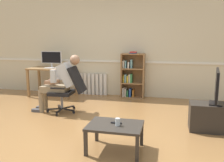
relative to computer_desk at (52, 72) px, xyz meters
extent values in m
plane|color=olive|center=(1.81, -2.15, -0.65)|extent=(18.00, 18.00, 0.00)
cube|color=beige|center=(1.81, 0.50, 0.70)|extent=(12.00, 0.10, 2.70)
cube|color=white|center=(1.81, 0.44, 0.27)|extent=(12.00, 0.03, 0.05)
cube|color=#9E7547|center=(-0.56, -0.29, -0.29)|extent=(0.06, 0.06, 0.72)
cube|color=#9E7547|center=(0.56, -0.29, -0.29)|extent=(0.06, 0.06, 0.72)
cube|color=#9E7547|center=(0.56, 0.29, -0.29)|extent=(0.06, 0.06, 0.72)
cube|color=#9E7547|center=(-0.56, 0.29, -0.29)|extent=(0.06, 0.06, 0.72)
cube|color=#9E7547|center=(0.00, 0.00, 0.09)|extent=(1.20, 0.65, 0.04)
cube|color=silver|center=(-0.04, 0.06, 0.12)|extent=(0.18, 0.14, 0.01)
cube|color=silver|center=(-0.04, 0.08, 0.17)|extent=(0.04, 0.02, 0.10)
cube|color=silver|center=(-0.04, 0.08, 0.38)|extent=(0.59, 0.02, 0.32)
cube|color=black|center=(-0.04, 0.07, 0.38)|extent=(0.54, 0.00, 0.29)
cube|color=white|center=(0.05, -0.14, 0.12)|extent=(0.37, 0.12, 0.02)
cube|color=white|center=(0.25, -0.12, 0.13)|extent=(0.06, 0.10, 0.03)
cube|color=olive|center=(1.85, 0.27, -0.07)|extent=(0.03, 0.28, 1.15)
cube|color=olive|center=(2.42, 0.27, -0.07)|extent=(0.03, 0.28, 1.15)
cube|color=olive|center=(2.13, 0.41, -0.07)|extent=(0.57, 0.02, 1.15)
cube|color=olive|center=(2.13, 0.27, -0.63)|extent=(0.54, 0.28, 0.03)
cube|color=olive|center=(2.13, 0.27, -0.26)|extent=(0.54, 0.28, 0.03)
cube|color=olive|center=(2.13, 0.27, 0.12)|extent=(0.54, 0.28, 0.03)
cube|color=olive|center=(2.13, 0.27, 0.49)|extent=(0.54, 0.28, 0.03)
cube|color=white|center=(1.90, 0.25, -0.50)|extent=(0.03, 0.19, 0.23)
cube|color=gold|center=(1.90, 0.28, -0.15)|extent=(0.03, 0.19, 0.18)
cube|color=beige|center=(1.90, 0.28, 0.23)|extent=(0.05, 0.19, 0.20)
cube|color=beige|center=(1.95, 0.28, -0.51)|extent=(0.05, 0.19, 0.22)
cube|color=#6699A3|center=(1.95, 0.27, -0.14)|extent=(0.05, 0.19, 0.21)
cube|color=#6699A3|center=(1.95, 0.26, 0.23)|extent=(0.03, 0.19, 0.19)
cube|color=#38844C|center=(2.01, 0.26, -0.54)|extent=(0.03, 0.19, 0.16)
cube|color=gold|center=(2.01, 0.26, -0.16)|extent=(0.03, 0.19, 0.18)
cube|color=white|center=(2.03, 0.26, 0.21)|extent=(0.04, 0.19, 0.16)
cube|color=#2D519E|center=(2.07, 0.29, -0.51)|extent=(0.05, 0.19, 0.21)
cube|color=beige|center=(2.06, 0.27, -0.14)|extent=(0.05, 0.19, 0.22)
cube|color=#6699A3|center=(2.10, 0.28, 0.24)|extent=(0.04, 0.19, 0.22)
cube|color=orange|center=(2.16, 0.28, -0.53)|extent=(0.03, 0.19, 0.18)
cube|color=#38844C|center=(2.10, 0.25, -0.13)|extent=(0.05, 0.19, 0.22)
cube|color=#2D519E|center=(2.14, 0.26, 0.52)|extent=(0.16, 0.22, 0.02)
cube|color=red|center=(2.14, 0.24, 0.54)|extent=(0.16, 0.22, 0.02)
cube|color=white|center=(0.69, 0.39, -0.36)|extent=(0.09, 0.08, 0.58)
cube|color=white|center=(0.80, 0.39, -0.36)|extent=(0.09, 0.08, 0.58)
cube|color=white|center=(0.91, 0.39, -0.36)|extent=(0.09, 0.08, 0.58)
cube|color=white|center=(1.03, 0.39, -0.36)|extent=(0.09, 0.08, 0.58)
cube|color=white|center=(1.14, 0.39, -0.36)|extent=(0.09, 0.08, 0.58)
cube|color=white|center=(1.25, 0.39, -0.36)|extent=(0.09, 0.08, 0.58)
cube|color=white|center=(1.37, 0.39, -0.36)|extent=(0.09, 0.08, 0.58)
cube|color=black|center=(0.89, -1.46, -0.58)|extent=(0.05, 0.30, 0.02)
cylinder|color=black|center=(0.89, -1.61, -0.62)|extent=(0.03, 0.06, 0.06)
cube|color=black|center=(1.02, -1.35, -0.58)|extent=(0.30, 0.11, 0.02)
cylinder|color=black|center=(1.17, -1.38, -0.62)|extent=(0.06, 0.04, 0.06)
cube|color=black|center=(0.96, -1.18, -0.58)|extent=(0.19, 0.27, 0.02)
cylinder|color=black|center=(1.04, -1.06, -0.62)|extent=(0.05, 0.06, 0.06)
cube|color=black|center=(0.78, -1.19, -0.58)|extent=(0.22, 0.25, 0.02)
cylinder|color=black|center=(0.68, -1.08, -0.62)|extent=(0.05, 0.06, 0.06)
cube|color=black|center=(0.74, -1.36, -0.58)|extent=(0.29, 0.14, 0.02)
cylinder|color=black|center=(0.60, -1.42, -0.62)|extent=(0.06, 0.04, 0.06)
cylinder|color=gray|center=(0.88, -1.31, -0.42)|extent=(0.05, 0.05, 0.30)
cube|color=black|center=(0.88, -1.31, -0.23)|extent=(0.49, 0.49, 0.07)
cube|color=black|center=(1.22, -1.29, 0.05)|extent=(0.32, 0.45, 0.53)
cube|color=black|center=(0.88, -1.05, -0.09)|extent=(0.28, 0.06, 0.03)
cube|color=black|center=(0.91, -1.57, -0.09)|extent=(0.28, 0.06, 0.03)
cube|color=#937F60|center=(0.88, -1.31, -0.13)|extent=(0.28, 0.36, 0.14)
cube|color=silver|center=(1.03, -1.30, 0.15)|extent=(0.42, 0.36, 0.52)
sphere|color=#A87A5B|center=(1.18, -1.29, 0.46)|extent=(0.20, 0.20, 0.20)
cube|color=black|center=(0.60, -1.33, -0.03)|extent=(0.15, 0.05, 0.02)
cube|color=#937F60|center=(0.66, -1.22, -0.16)|extent=(0.43, 0.16, 0.13)
cylinder|color=#937F60|center=(0.45, -1.24, -0.42)|extent=(0.10, 0.10, 0.46)
cube|color=#4C4C51|center=(0.35, -1.24, -0.62)|extent=(0.23, 0.10, 0.06)
cube|color=#937F60|center=(0.67, -1.42, -0.16)|extent=(0.43, 0.16, 0.13)
cylinder|color=#937F60|center=(0.46, -1.44, -0.42)|extent=(0.10, 0.10, 0.46)
cube|color=#4C4C51|center=(0.37, -1.44, -0.62)|extent=(0.23, 0.10, 0.06)
cube|color=silver|center=(0.77, -1.16, 0.13)|extent=(0.10, 0.09, 0.26)
cube|color=#A87A5B|center=(0.67, -1.23, -0.01)|extent=(0.24, 0.08, 0.07)
cube|color=silver|center=(0.79, -1.48, 0.13)|extent=(0.10, 0.09, 0.26)
cube|color=#A87A5B|center=(0.68, -1.42, -0.01)|extent=(0.24, 0.08, 0.07)
cube|color=#2D2823|center=(3.81, -1.71, -0.42)|extent=(0.81, 0.43, 0.46)
cube|color=black|center=(3.81, -1.71, -0.17)|extent=(0.25, 0.35, 0.02)
cylinder|color=black|center=(3.81, -1.71, -0.14)|extent=(0.04, 0.04, 0.05)
cube|color=black|center=(3.81, -1.71, 0.13)|extent=(0.17, 0.81, 0.50)
cube|color=white|center=(3.83, -1.71, 0.13)|extent=(0.12, 0.76, 0.46)
cube|color=#332D28|center=(2.02, -3.05, -0.48)|extent=(0.04, 0.04, 0.34)
cube|color=#332D28|center=(2.70, -3.05, -0.48)|extent=(0.04, 0.04, 0.34)
cube|color=#332D28|center=(2.70, -2.56, -0.48)|extent=(0.04, 0.04, 0.34)
cube|color=#332D28|center=(2.02, -2.56, -0.48)|extent=(0.04, 0.04, 0.34)
cube|color=#332D28|center=(2.36, -2.81, -0.29)|extent=(0.74, 0.55, 0.03)
cylinder|color=silver|center=(2.40, -2.84, -0.22)|extent=(0.07, 0.07, 0.10)
cube|color=black|center=(2.36, -2.77, -0.26)|extent=(0.15, 0.04, 0.02)
camera|label=1|loc=(3.05, -5.89, 0.88)|focal=39.04mm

